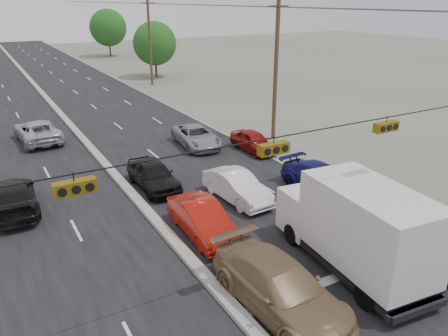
{
  "coord_description": "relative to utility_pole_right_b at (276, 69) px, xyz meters",
  "views": [
    {
      "loc": [
        -6.17,
        -10.37,
        9.79
      ],
      "look_at": [
        3.48,
        6.57,
        2.2
      ],
      "focal_mm": 35.0,
      "sensor_mm": 36.0,
      "label": 1
    }
  ],
  "objects": [
    {
      "name": "ground",
      "position": [
        -12.5,
        -15.0,
        -5.11
      ],
      "size": [
        200.0,
        200.0,
        0.0
      ],
      "primitive_type": "plane",
      "color": "#606356",
      "rests_on": "ground"
    },
    {
      "name": "road_surface",
      "position": [
        -12.5,
        15.0,
        -5.11
      ],
      "size": [
        20.0,
        160.0,
        0.02
      ],
      "primitive_type": "cube",
      "color": "black",
      "rests_on": "ground"
    },
    {
      "name": "center_median",
      "position": [
        -12.5,
        15.0,
        -5.01
      ],
      "size": [
        0.5,
        160.0,
        0.2
      ],
      "primitive_type": "cube",
      "color": "gray",
      "rests_on": "ground"
    },
    {
      "name": "utility_pole_right_b",
      "position": [
        0.0,
        0.0,
        0.0
      ],
      "size": [
        1.6,
        0.3,
        10.0
      ],
      "color": "#422D1E",
      "rests_on": "ground"
    },
    {
      "name": "utility_pole_right_c",
      "position": [
        0.0,
        25.0,
        0.0
      ],
      "size": [
        1.6,
        0.3,
        10.0
      ],
      "color": "#422D1E",
      "rests_on": "ground"
    },
    {
      "name": "traffic_signals",
      "position": [
        -11.1,
        -15.0,
        0.39
      ],
      "size": [
        25.0,
        0.3,
        0.54
      ],
      "color": "black",
      "rests_on": "ground"
    },
    {
      "name": "tree_right_mid",
      "position": [
        2.5,
        30.0,
        -0.77
      ],
      "size": [
        5.6,
        5.6,
        7.14
      ],
      "color": "#382619",
      "rests_on": "ground"
    },
    {
      "name": "tree_right_far",
      "position": [
        3.5,
        55.0,
        -0.15
      ],
      "size": [
        6.4,
        6.4,
        8.16
      ],
      "color": "#382619",
      "rests_on": "ground"
    },
    {
      "name": "box_truck",
      "position": [
        -7.28,
        -15.28,
        -3.26
      ],
      "size": [
        3.15,
        7.31,
        3.61
      ],
      "rotation": [
        0.0,
        0.0,
        -0.1
      ],
      "color": "black",
      "rests_on": "ground"
    },
    {
      "name": "tan_sedan",
      "position": [
        -11.1,
        -15.83,
        -4.26
      ],
      "size": [
        2.68,
        5.93,
        1.69
      ],
      "primitive_type": "imported",
      "rotation": [
        0.0,
        0.0,
        0.06
      ],
      "color": "olive",
      "rests_on": "ground"
    },
    {
      "name": "red_sedan",
      "position": [
        -11.1,
        -10.14,
        -4.36
      ],
      "size": [
        1.71,
        4.6,
        1.5
      ],
      "primitive_type": "imported",
      "rotation": [
        0.0,
        0.0,
        -0.03
      ],
      "color": "#A8140A",
      "rests_on": "ground"
    },
    {
      "name": "black_suv",
      "position": [
        -5.5,
        -15.35,
        -4.3
      ],
      "size": [
        3.23,
        6.05,
        1.62
      ],
      "primitive_type": "imported",
      "rotation": [
        0.0,
        0.0,
        -0.1
      ],
      "color": "black",
      "rests_on": "ground"
    },
    {
      "name": "queue_car_a",
      "position": [
        -11.1,
        -4.24,
        -4.33
      ],
      "size": [
        1.9,
        4.58,
        1.55
      ],
      "primitive_type": "imported",
      "rotation": [
        0.0,
        0.0,
        0.01
      ],
      "color": "black",
      "rests_on": "ground"
    },
    {
      "name": "queue_car_b",
      "position": [
        -7.92,
        -7.85,
        -4.37
      ],
      "size": [
        1.89,
        4.59,
        1.48
      ],
      "primitive_type": "imported",
      "rotation": [
        0.0,
        0.0,
        0.07
      ],
      "color": "white",
      "rests_on": "ground"
    },
    {
      "name": "queue_car_c",
      "position": [
        -5.8,
        1.18,
        -4.4
      ],
      "size": [
        2.82,
        5.28,
        1.41
      ],
      "primitive_type": "imported",
      "rotation": [
        0.0,
        0.0,
        -0.1
      ],
      "color": "gray",
      "rests_on": "ground"
    },
    {
      "name": "queue_car_d",
      "position": [
        -3.5,
        -9.36,
        -4.36
      ],
      "size": [
        2.49,
        5.32,
        1.5
      ],
      "primitive_type": "imported",
      "rotation": [
        0.0,
        0.0,
        0.07
      ],
      "color": "#0F114E",
      "rests_on": "ground"
    },
    {
      "name": "queue_car_e",
      "position": [
        -2.9,
        -1.72,
        -4.41
      ],
      "size": [
        1.72,
        4.11,
        1.39
      ],
      "primitive_type": "imported",
      "rotation": [
        0.0,
        0.0,
        0.02
      ],
      "color": "maroon",
      "rests_on": "ground"
    },
    {
      "name": "oncoming_near",
      "position": [
        -18.08,
        -3.5,
        -4.35
      ],
      "size": [
        2.27,
        5.3,
        1.52
      ],
      "primitive_type": "imported",
      "rotation": [
        0.0,
        0.0,
        3.12
      ],
      "color": "black",
      "rests_on": "ground"
    },
    {
      "name": "oncoming_far",
      "position": [
        -15.38,
        7.84,
        -4.32
      ],
      "size": [
        2.96,
        5.79,
        1.57
      ],
      "primitive_type": "imported",
      "rotation": [
        0.0,
        0.0,
        3.21
      ],
      "color": "#AAACB2",
      "rests_on": "ground"
    }
  ]
}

